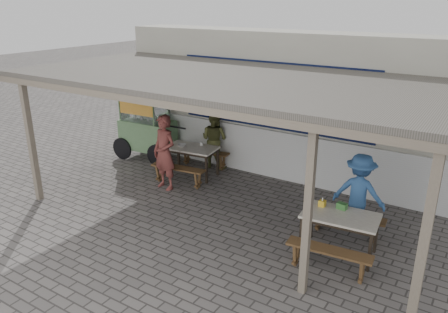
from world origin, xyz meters
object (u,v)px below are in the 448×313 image
tissue_box (322,203)px  donation_box (342,206)px  bench_left_wall (204,155)px  patron_wall_side (214,140)px  condiment_jar (201,144)px  table_left (192,150)px  condiment_bowl (182,145)px  vendor_cart (147,126)px  patron_right_table (359,193)px  table_right (340,219)px  bench_right_street (329,255)px  bench_right_wall (347,220)px  bench_left_street (178,172)px  patron_street_side (164,153)px

tissue_box → donation_box: donation_box is taller
bench_left_wall → patron_wall_side: size_ratio=0.91×
donation_box → condiment_jar: (-4.11, 1.55, -0.01)m
tissue_box → table_left: bearing=160.5°
condiment_bowl → vendor_cart: bearing=164.7°
condiment_jar → tissue_box: bearing=-23.3°
bench_left_wall → patron_right_table: size_ratio=0.91×
patron_right_table → donation_box: bearing=82.7°
condiment_bowl → patron_right_table: bearing=-5.3°
table_right → tissue_box: 0.43m
bench_right_street → bench_right_wall: 1.35m
bench_right_wall → vendor_cart: 6.17m
bench_left_street → bench_left_wall: size_ratio=1.00×
vendor_cart → tissue_box: size_ratio=19.19×
table_left → condiment_jar: (0.13, 0.24, 0.12)m
vendor_cart → patron_street_side: bearing=-40.7°
bench_left_wall → vendor_cart: (-1.70, -0.31, 0.60)m
bench_right_wall → patron_wall_side: 4.42m
patron_wall_side → bench_left_street: bearing=88.0°
bench_right_street → tissue_box: bearing=113.7°
bench_left_wall → bench_right_wall: same height
bench_left_wall → patron_street_side: (0.03, -1.62, 0.55)m
bench_left_street → donation_box: 4.24m
bench_left_street → vendor_cart: bearing=144.7°
condiment_jar → condiment_bowl: size_ratio=0.43×
condiment_jar → bench_right_street: bearing=-29.9°
table_left → patron_street_side: bearing=-100.0°
patron_right_table → table_right: bearing=87.1°
bench_right_wall → condiment_jar: 4.28m
bench_left_wall → patron_right_table: patron_right_table is taller
bench_left_street → bench_right_wall: same height
patron_wall_side → tissue_box: (3.76, -2.18, 0.05)m
patron_street_side → patron_right_table: (4.36, 0.46, -0.11)m
table_right → condiment_bowl: bearing=156.9°
patron_street_side → patron_wall_side: (0.20, 1.76, -0.12)m
table_right → donation_box: donation_box is taller
donation_box → bench_left_wall: bearing=155.6°
patron_street_side → donation_box: 4.31m
vendor_cart → bench_right_street: bearing=-26.0°
patron_street_side → tissue_box: patron_street_side is taller
bench_right_wall → donation_box: donation_box is taller
vendor_cart → table_left: bearing=-14.5°
table_left → patron_right_table: (4.31, -0.50, 0.10)m
tissue_box → vendor_cart: bearing=163.1°
condiment_jar → patron_right_table: bearing=-10.1°
donation_box → condiment_bowl: donation_box is taller
bench_right_street → vendor_cart: size_ratio=0.65×
bench_right_wall → patron_right_table: 0.56m
donation_box → vendor_cart: bearing=164.7°
table_left → patron_street_side: size_ratio=0.76×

